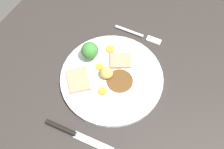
{
  "coord_description": "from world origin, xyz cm",
  "views": [
    {
      "loc": [
        25.97,
        15.03,
        63.53
      ],
      "look_at": [
        -3.18,
        0.08,
        6.0
      ],
      "focal_mm": 38.68,
      "sensor_mm": 36.0,
      "label": 1
    }
  ],
  "objects_px": {
    "fork": "(139,35)",
    "broccoli_floret": "(90,51)",
    "dinner_plate": "(112,77)",
    "carrot_coin_front": "(102,91)",
    "carrot_coin_back": "(110,49)",
    "knife": "(73,133)",
    "meat_slice_under": "(78,80)",
    "meat_slice_main": "(121,61)",
    "carrot_coin_side": "(99,67)",
    "roast_potato_left": "(106,73)"
  },
  "relations": [
    {
      "from": "dinner_plate",
      "to": "meat_slice_under",
      "type": "height_order",
      "value": "meat_slice_under"
    },
    {
      "from": "carrot_coin_front",
      "to": "meat_slice_main",
      "type": "bearing_deg",
      "value": 178.32
    },
    {
      "from": "dinner_plate",
      "to": "knife",
      "type": "bearing_deg",
      "value": -4.86
    },
    {
      "from": "dinner_plate",
      "to": "meat_slice_main",
      "type": "xyz_separation_m",
      "value": [
        -0.06,
        0.0,
        0.01
      ]
    },
    {
      "from": "roast_potato_left",
      "to": "carrot_coin_front",
      "type": "height_order",
      "value": "roast_potato_left"
    },
    {
      "from": "carrot_coin_back",
      "to": "fork",
      "type": "xyz_separation_m",
      "value": [
        -0.1,
        0.05,
        -0.01
      ]
    },
    {
      "from": "broccoli_floret",
      "to": "meat_slice_under",
      "type": "bearing_deg",
      "value": 5.86
    },
    {
      "from": "carrot_coin_back",
      "to": "broccoli_floret",
      "type": "height_order",
      "value": "broccoli_floret"
    },
    {
      "from": "broccoli_floret",
      "to": "carrot_coin_front",
      "type": "bearing_deg",
      "value": 45.12
    },
    {
      "from": "carrot_coin_side",
      "to": "carrot_coin_front",
      "type": "bearing_deg",
      "value": 34.48
    },
    {
      "from": "carrot_coin_front",
      "to": "fork",
      "type": "bearing_deg",
      "value": 178.28
    },
    {
      "from": "meat_slice_under",
      "to": "knife",
      "type": "height_order",
      "value": "meat_slice_under"
    },
    {
      "from": "knife",
      "to": "carrot_coin_back",
      "type": "bearing_deg",
      "value": 92.98
    },
    {
      "from": "broccoli_floret",
      "to": "fork",
      "type": "relative_size",
      "value": 0.37
    },
    {
      "from": "meat_slice_main",
      "to": "carrot_coin_front",
      "type": "height_order",
      "value": "meat_slice_main"
    },
    {
      "from": "meat_slice_main",
      "to": "carrot_coin_back",
      "type": "relative_size",
      "value": 2.37
    },
    {
      "from": "carrot_coin_front",
      "to": "knife",
      "type": "distance_m",
      "value": 0.13
    },
    {
      "from": "roast_potato_left",
      "to": "fork",
      "type": "relative_size",
      "value": 0.24
    },
    {
      "from": "knife",
      "to": "broccoli_floret",
      "type": "bearing_deg",
      "value": 104.37
    },
    {
      "from": "carrot_coin_front",
      "to": "carrot_coin_back",
      "type": "bearing_deg",
      "value": -161.44
    },
    {
      "from": "carrot_coin_front",
      "to": "fork",
      "type": "relative_size",
      "value": 0.15
    },
    {
      "from": "meat_slice_under",
      "to": "carrot_coin_front",
      "type": "relative_size",
      "value": 3.3
    },
    {
      "from": "roast_potato_left",
      "to": "carrot_coin_side",
      "type": "distance_m",
      "value": 0.04
    },
    {
      "from": "dinner_plate",
      "to": "roast_potato_left",
      "type": "height_order",
      "value": "roast_potato_left"
    },
    {
      "from": "dinner_plate",
      "to": "carrot_coin_back",
      "type": "bearing_deg",
      "value": -149.7
    },
    {
      "from": "meat_slice_main",
      "to": "carrot_coin_front",
      "type": "xyz_separation_m",
      "value": [
        0.11,
        -0.0,
        -0.0
      ]
    },
    {
      "from": "dinner_plate",
      "to": "roast_potato_left",
      "type": "bearing_deg",
      "value": -73.52
    },
    {
      "from": "dinner_plate",
      "to": "broccoli_floret",
      "type": "relative_size",
      "value": 5.05
    },
    {
      "from": "broccoli_floret",
      "to": "dinner_plate",
      "type": "bearing_deg",
      "value": 71.0
    },
    {
      "from": "meat_slice_under",
      "to": "carrot_coin_back",
      "type": "relative_size",
      "value": 2.89
    },
    {
      "from": "carrot_coin_front",
      "to": "fork",
      "type": "height_order",
      "value": "carrot_coin_front"
    },
    {
      "from": "roast_potato_left",
      "to": "carrot_coin_front",
      "type": "xyz_separation_m",
      "value": [
        0.05,
        0.01,
        -0.01
      ]
    },
    {
      "from": "carrot_coin_back",
      "to": "carrot_coin_front",
      "type": "bearing_deg",
      "value": 18.56
    },
    {
      "from": "meat_slice_main",
      "to": "carrot_coin_side",
      "type": "relative_size",
      "value": 2.72
    },
    {
      "from": "fork",
      "to": "broccoli_floret",
      "type": "bearing_deg",
      "value": -123.15
    },
    {
      "from": "roast_potato_left",
      "to": "carrot_coin_side",
      "type": "height_order",
      "value": "roast_potato_left"
    },
    {
      "from": "dinner_plate",
      "to": "meat_slice_main",
      "type": "distance_m",
      "value": 0.06
    },
    {
      "from": "carrot_coin_front",
      "to": "broccoli_floret",
      "type": "distance_m",
      "value": 0.12
    },
    {
      "from": "carrot_coin_side",
      "to": "knife",
      "type": "relative_size",
      "value": 0.12
    },
    {
      "from": "knife",
      "to": "carrot_coin_side",
      "type": "bearing_deg",
      "value": 95.08
    },
    {
      "from": "carrot_coin_back",
      "to": "carrot_coin_side",
      "type": "relative_size",
      "value": 1.15
    },
    {
      "from": "carrot_coin_front",
      "to": "broccoli_floret",
      "type": "xyz_separation_m",
      "value": [
        -0.08,
        -0.08,
        0.03
      ]
    },
    {
      "from": "carrot_coin_front",
      "to": "knife",
      "type": "bearing_deg",
      "value": -6.24
    },
    {
      "from": "dinner_plate",
      "to": "roast_potato_left",
      "type": "distance_m",
      "value": 0.03
    },
    {
      "from": "carrot_coin_front",
      "to": "broccoli_floret",
      "type": "relative_size",
      "value": 0.39
    },
    {
      "from": "meat_slice_main",
      "to": "meat_slice_under",
      "type": "distance_m",
      "value": 0.13
    },
    {
      "from": "carrot_coin_back",
      "to": "fork",
      "type": "distance_m",
      "value": 0.11
    },
    {
      "from": "carrot_coin_side",
      "to": "fork",
      "type": "bearing_deg",
      "value": 163.04
    },
    {
      "from": "roast_potato_left",
      "to": "broccoli_floret",
      "type": "relative_size",
      "value": 0.66
    },
    {
      "from": "meat_slice_under",
      "to": "roast_potato_left",
      "type": "bearing_deg",
      "value": 128.85
    }
  ]
}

